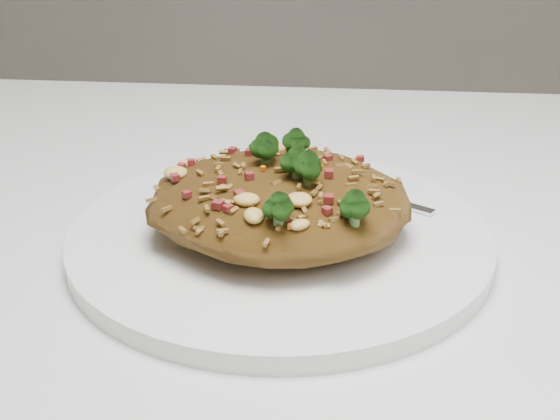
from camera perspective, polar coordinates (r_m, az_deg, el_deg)
The scene contains 4 objects.
dining_table at distance 0.61m, azimuth -9.82°, elevation -10.21°, with size 1.20×0.80×0.75m.
plate at distance 0.56m, azimuth 0.00°, elevation -2.04°, with size 0.30×0.30×0.01m, color white.
fried_rice at distance 0.54m, azimuth 0.05°, elevation 1.35°, with size 0.18×0.17×0.07m.
fork at distance 0.61m, azimuth 4.99°, elevation 1.53°, with size 0.15×0.09×0.00m.
Camera 1 is at (0.15, -0.48, 1.02)m, focal length 50.00 mm.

